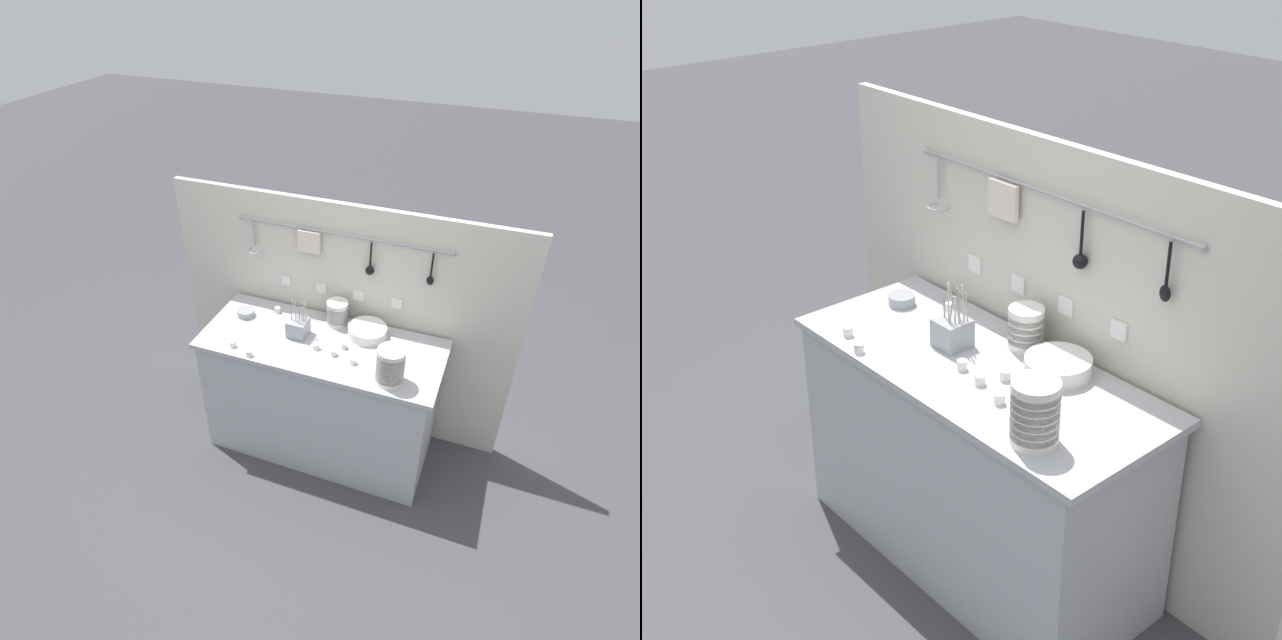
# 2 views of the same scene
# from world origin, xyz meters

# --- Properties ---
(ground_plane) EXTENTS (20.00, 20.00, 0.00)m
(ground_plane) POSITION_xyz_m (0.00, 0.00, 0.00)
(ground_plane) COLOR #424247
(counter) EXTENTS (1.53, 0.64, 0.91)m
(counter) POSITION_xyz_m (0.00, 0.00, 0.45)
(counter) COLOR #ADAFB5
(counter) RESTS_ON ground
(back_wall) EXTENTS (2.33, 0.11, 1.69)m
(back_wall) POSITION_xyz_m (-0.00, 0.35, 0.85)
(back_wall) COLOR beige
(back_wall) RESTS_ON ground
(bowl_stack_wide_centre) EXTENTS (0.14, 0.14, 0.16)m
(bowl_stack_wide_centre) POSITION_xyz_m (0.02, 0.23, 0.99)
(bowl_stack_wide_centre) COLOR silver
(bowl_stack_wide_centre) RESTS_ON counter
(bowl_stack_nested_right) EXTENTS (0.16, 0.16, 0.23)m
(bowl_stack_nested_right) POSITION_xyz_m (0.49, -0.19, 1.02)
(bowl_stack_nested_right) COLOR silver
(bowl_stack_nested_right) RESTS_ON counter
(plate_stack) EXTENTS (0.25, 0.25, 0.07)m
(plate_stack) POSITION_xyz_m (0.24, 0.17, 0.94)
(plate_stack) COLOR silver
(plate_stack) RESTS_ON counter
(steel_mixing_bowl) EXTENTS (0.11, 0.11, 0.04)m
(steel_mixing_bowl) POSITION_xyz_m (-0.58, 0.09, 0.93)
(steel_mixing_bowl) COLOR #93969E
(steel_mixing_bowl) RESTS_ON counter
(cutlery_caddy) EXTENTS (0.12, 0.12, 0.27)m
(cutlery_caddy) POSITION_xyz_m (-0.17, 0.02, 0.97)
(cutlery_caddy) COLOR #93969E
(cutlery_caddy) RESTS_ON counter
(cup_back_left) EXTENTS (0.04, 0.04, 0.04)m
(cup_back_left) POSITION_xyz_m (-0.40, 0.20, 0.93)
(cup_back_left) COLOR silver
(cup_back_left) RESTS_ON counter
(cup_front_left) EXTENTS (0.04, 0.04, 0.04)m
(cup_front_left) POSITION_xyz_m (-0.50, -0.24, 0.93)
(cup_front_left) COLOR silver
(cup_front_left) RESTS_ON counter
(cup_back_right) EXTENTS (0.04, 0.04, 0.04)m
(cup_back_right) POSITION_xyz_m (0.11, -0.09, 0.93)
(cup_back_right) COLOR silver
(cup_back_right) RESTS_ON counter
(cup_mid_row) EXTENTS (0.04, 0.04, 0.04)m
(cup_mid_row) POSITION_xyz_m (0.15, -0.00, 0.93)
(cup_mid_row) COLOR silver
(cup_mid_row) RESTS_ON counter
(cup_front_right) EXTENTS (0.04, 0.04, 0.04)m
(cup_front_right) POSITION_xyz_m (-0.01, -0.07, 0.93)
(cup_front_right) COLOR silver
(cup_front_right) RESTS_ON counter
(cup_edge_near) EXTENTS (0.04, 0.04, 0.04)m
(cup_edge_near) POSITION_xyz_m (-0.36, -0.28, 0.93)
(cup_edge_near) COLOR silver
(cup_edge_near) RESTS_ON counter
(cup_edge_far) EXTENTS (0.04, 0.04, 0.04)m
(cup_edge_far) POSITION_xyz_m (0.25, -0.12, 0.93)
(cup_edge_far) COLOR silver
(cup_edge_far) RESTS_ON counter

